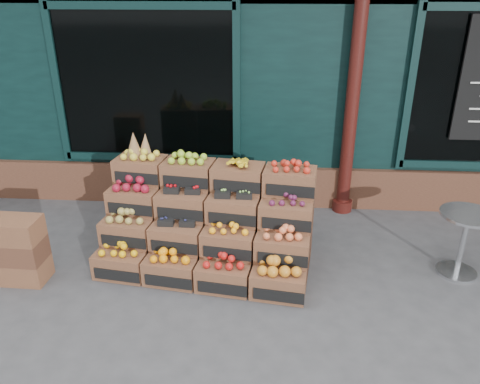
{
  "coord_description": "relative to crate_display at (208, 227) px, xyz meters",
  "views": [
    {
      "loc": [
        0.15,
        -4.18,
        3.06
      ],
      "look_at": [
        -0.2,
        0.7,
        0.85
      ],
      "focal_mm": 35.0,
      "sensor_mm": 36.0,
      "label": 1
    }
  ],
  "objects": [
    {
      "name": "bistro_table",
      "position": [
        2.87,
        -0.07,
        0.02
      ],
      "size": [
        0.61,
        0.61,
        0.77
      ],
      "rotation": [
        0.0,
        0.0,
        0.13
      ],
      "color": "#B2B3B9",
      "rests_on": "ground"
    },
    {
      "name": "shop_facade",
      "position": [
        0.57,
        4.55,
        1.94
      ],
      "size": [
        12.0,
        6.24,
        4.8
      ],
      "color": "black",
      "rests_on": "ground"
    },
    {
      "name": "crate_display",
      "position": [
        0.0,
        0.0,
        0.0
      ],
      "size": [
        2.5,
        1.46,
        1.48
      ],
      "rotation": [
        0.0,
        0.0,
        -0.14
      ],
      "color": "brown",
      "rests_on": "ground"
    },
    {
      "name": "spare_crates",
      "position": [
        -2.0,
        -0.54,
        -0.08
      ],
      "size": [
        0.52,
        0.36,
        0.76
      ],
      "rotation": [
        0.0,
        0.0,
        -0.03
      ],
      "color": "brown",
      "rests_on": "ground"
    },
    {
      "name": "shopkeeper",
      "position": [
        -1.29,
        2.27,
        0.52
      ],
      "size": [
        0.78,
        0.57,
        1.96
      ],
      "primitive_type": "imported",
      "rotation": [
        0.0,
        0.0,
        3.29
      ],
      "color": "#1C6332",
      "rests_on": "ground"
    },
    {
      "name": "ground",
      "position": [
        0.56,
        -0.57,
        -0.46
      ],
      "size": [
        60.0,
        60.0,
        0.0
      ],
      "primitive_type": "plane",
      "color": "#3F3F41",
      "rests_on": "ground"
    }
  ]
}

